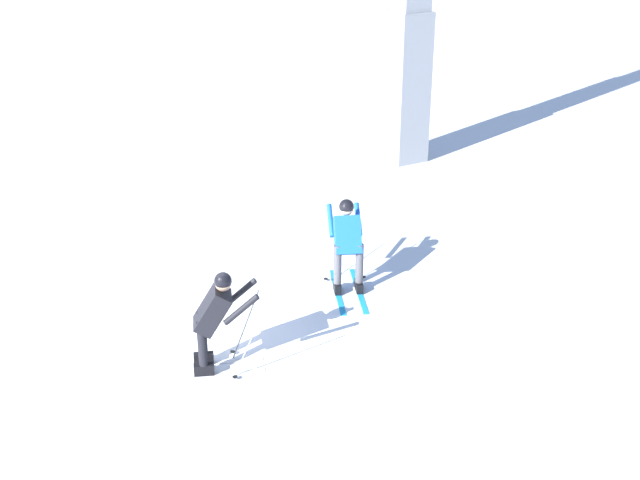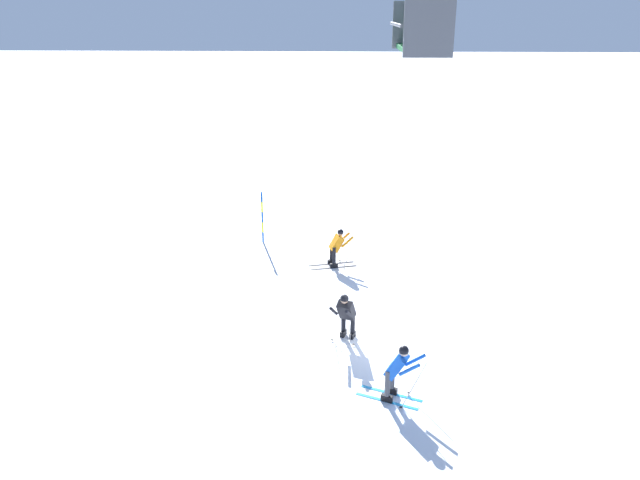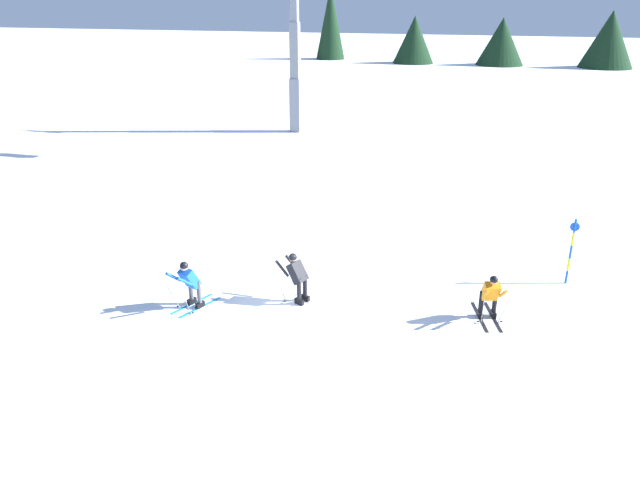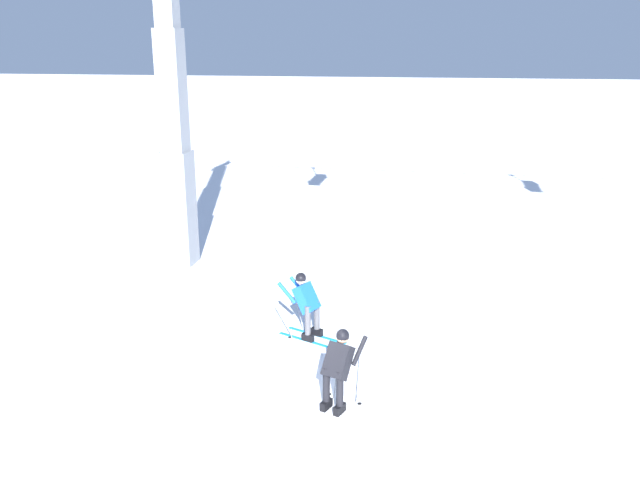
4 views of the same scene
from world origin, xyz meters
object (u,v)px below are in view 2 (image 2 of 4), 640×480
object	(u,v)px
chairlift_seat_nearest	(426,24)
skier_distant_downhill	(397,368)
trail_marker_pole	(262,215)
skier_carving_main	(346,313)
skier_distant_uphill	(337,245)

from	to	relation	value
chairlift_seat_nearest	skier_distant_downhill	world-z (taller)	chairlift_seat_nearest
trail_marker_pole	skier_distant_downhill	distance (m)	11.53
skier_carving_main	skier_distant_uphill	world-z (taller)	skier_carving_main
skier_carving_main	trail_marker_pole	bearing A→B (deg)	-66.47
skier_carving_main	chairlift_seat_nearest	xyz separation A→B (m)	(-0.91, 7.19, 7.80)
chairlift_seat_nearest	skier_distant_uphill	size ratio (longest dim) A/B	1.33
skier_distant_downhill	skier_carving_main	bearing A→B (deg)	-66.62
skier_distant_uphill	skier_distant_downhill	size ratio (longest dim) A/B	1.05
chairlift_seat_nearest	skier_distant_uphill	distance (m)	14.93
skier_carving_main	trail_marker_pole	world-z (taller)	trail_marker_pole
skier_distant_downhill	skier_distant_uphill	bearing A→B (deg)	-79.22
trail_marker_pole	skier_distant_downhill	world-z (taller)	trail_marker_pole
skier_carving_main	skier_distant_downhill	xyz separation A→B (m)	(-1.22, 2.82, 0.01)
trail_marker_pole	skier_distant_downhill	size ratio (longest dim) A/B	1.27
skier_distant_uphill	chairlift_seat_nearest	bearing A→B (deg)	95.69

